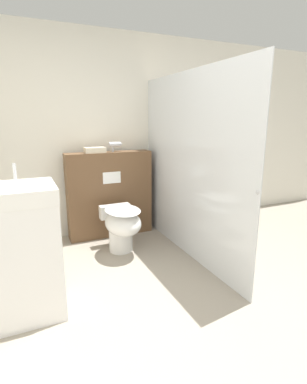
{
  "coord_description": "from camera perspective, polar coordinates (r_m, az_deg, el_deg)",
  "views": [
    {
      "loc": [
        -1.13,
        -1.55,
        1.47
      ],
      "look_at": [
        0.17,
        1.31,
        0.69
      ],
      "focal_mm": 28.0,
      "sensor_mm": 36.0,
      "label": 1
    }
  ],
  "objects": [
    {
      "name": "ground_plane",
      "position": [
        2.41,
        10.17,
        -23.9
      ],
      "size": [
        12.0,
        12.0,
        0.0
      ],
      "primitive_type": "plane",
      "color": "#9E9384"
    },
    {
      "name": "wall_back",
      "position": [
        3.93,
        -7.79,
        10.56
      ],
      "size": [
        8.0,
        0.06,
        2.5
      ],
      "color": "silver",
      "rests_on": "ground_plane"
    },
    {
      "name": "partition_panel",
      "position": [
        3.81,
        -8.29,
        -0.45
      ],
      "size": [
        1.06,
        0.22,
        1.07
      ],
      "color": "brown",
      "rests_on": "ground_plane"
    },
    {
      "name": "shower_glass",
      "position": [
        3.17,
        6.7,
        4.68
      ],
      "size": [
        0.04,
        2.1,
        1.94
      ],
      "color": "silver",
      "rests_on": "ground_plane"
    },
    {
      "name": "toilet",
      "position": [
        3.35,
        -6.07,
        -6.28
      ],
      "size": [
        0.38,
        0.6,
        0.52
      ],
      "color": "white",
      "rests_on": "ground_plane"
    },
    {
      "name": "sink_vanity",
      "position": [
        2.46,
        -23.54,
        -10.36
      ],
      "size": [
        0.52,
        0.49,
        1.15
      ],
      "color": "white",
      "rests_on": "ground_plane"
    },
    {
      "name": "hair_drier",
      "position": [
        3.73,
        -7.26,
        8.92
      ],
      "size": [
        0.17,
        0.06,
        0.12
      ],
      "color": "#B7B7BC",
      "rests_on": "partition_panel"
    },
    {
      "name": "folded_towel",
      "position": [
        3.66,
        -11.1,
        7.85
      ],
      "size": [
        0.25,
        0.14,
        0.06
      ],
      "color": "beige",
      "rests_on": "partition_panel"
    }
  ]
}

